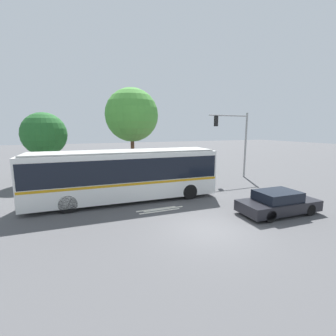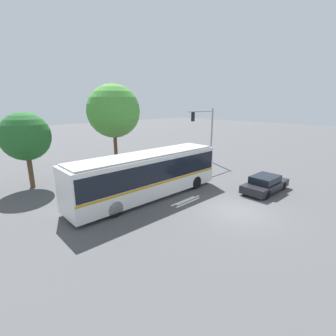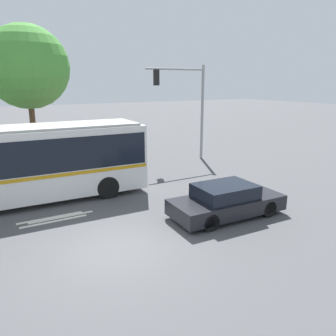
{
  "view_description": "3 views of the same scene",
  "coord_description": "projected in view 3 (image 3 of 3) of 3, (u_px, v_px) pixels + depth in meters",
  "views": [
    {
      "loc": [
        -5.49,
        -8.62,
        4.56
      ],
      "look_at": [
        0.36,
        5.76,
        1.95
      ],
      "focal_mm": 24.79,
      "sensor_mm": 36.0,
      "label": 1
    },
    {
      "loc": [
        -13.17,
        -6.98,
        6.66
      ],
      "look_at": [
        -1.32,
        4.96,
        2.11
      ],
      "focal_mm": 26.04,
      "sensor_mm": 36.0,
      "label": 2
    },
    {
      "loc": [
        -3.2,
        -8.81,
        4.98
      ],
      "look_at": [
        3.49,
        2.84,
        1.48
      ],
      "focal_mm": 35.29,
      "sensor_mm": 36.0,
      "label": 3
    }
  ],
  "objects": [
    {
      "name": "city_bus",
      "position": [
        3.0,
        162.0,
        13.36
      ],
      "size": [
        11.81,
        2.96,
        3.23
      ],
      "rotation": [
        0.0,
        0.0,
        -0.03
      ],
      "color": "silver",
      "rests_on": "ground"
    },
    {
      "name": "street_tree_centre",
      "position": [
        27.0,
        67.0,
        19.77
      ],
      "size": [
        4.97,
        4.97,
        8.35
      ],
      "color": "brown",
      "rests_on": "ground"
    },
    {
      "name": "traffic_light_pole",
      "position": [
        189.0,
        99.0,
        20.86
      ],
      "size": [
        4.16,
        0.24,
        6.05
      ],
      "rotation": [
        0.0,
        0.0,
        3.14
      ],
      "color": "gray",
      "rests_on": "ground"
    },
    {
      "name": "lane_stripe_near",
      "position": [
        50.0,
        218.0,
        12.49
      ],
      "size": [
        2.4,
        0.16,
        0.01
      ],
      "primitive_type": "cube",
      "color": "silver",
      "rests_on": "ground"
    },
    {
      "name": "flowering_hedge",
      "position": [
        47.0,
        157.0,
        19.07
      ],
      "size": [
        7.27,
        1.51,
        1.56
      ],
      "color": "#286028",
      "rests_on": "ground"
    },
    {
      "name": "lane_stripe_mid",
      "position": [
        54.0,
        221.0,
        12.17
      ],
      "size": [
        2.4,
        0.16,
        0.01
      ],
      "primitive_type": "cube",
      "color": "silver",
      "rests_on": "ground"
    },
    {
      "name": "lane_stripe_far",
      "position": [
        62.0,
        217.0,
        12.55
      ],
      "size": [
        2.4,
        0.16,
        0.01
      ],
      "primitive_type": "cube",
      "color": "silver",
      "rests_on": "ground"
    },
    {
      "name": "sedan_foreground",
      "position": [
        226.0,
        201.0,
        12.54
      ],
      "size": [
        4.46,
        2.0,
        1.27
      ],
      "rotation": [
        0.0,
        0.0,
        -0.04
      ],
      "color": "black",
      "rests_on": "ground"
    },
    {
      "name": "ground_plane",
      "position": [
        116.0,
        249.0,
        10.19
      ],
      "size": [
        140.0,
        140.0,
        0.0
      ],
      "primitive_type": "plane",
      "color": "#4C4C4F"
    }
  ]
}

